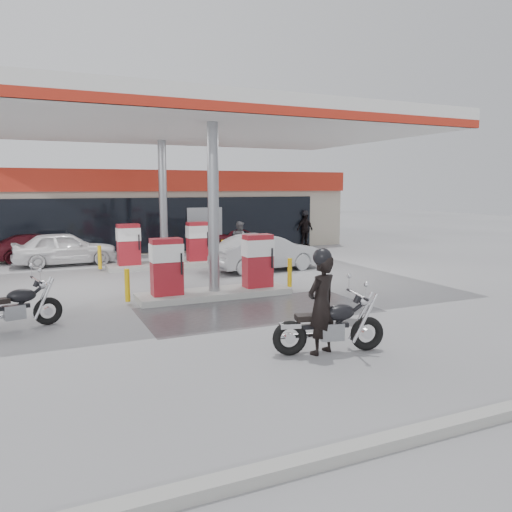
{
  "coord_description": "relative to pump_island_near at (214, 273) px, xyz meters",
  "views": [
    {
      "loc": [
        -4.75,
        -11.6,
        3.18
      ],
      "look_at": [
        1.13,
        1.53,
        1.2
      ],
      "focal_mm": 35.0,
      "sensor_mm": 36.0,
      "label": 1
    }
  ],
  "objects": [
    {
      "name": "canopy",
      "position": [
        0.0,
        3.0,
        4.56
      ],
      "size": [
        16.0,
        10.02,
        5.51
      ],
      "color": "silver",
      "rests_on": "ground"
    },
    {
      "name": "drain_cover",
      "position": [
        2.0,
        -4.0,
        -0.71
      ],
      "size": [
        0.7,
        0.7,
        0.01
      ],
      "primitive_type": "cylinder",
      "color": "#38383A",
      "rests_on": "ground"
    },
    {
      "name": "main_motorcycle",
      "position": [
        0.39,
        -5.67,
        -0.2
      ],
      "size": [
        2.22,
        0.99,
        1.15
      ],
      "rotation": [
        0.0,
        0.0,
        -0.23
      ],
      "color": "black",
      "rests_on": "ground"
    },
    {
      "name": "parked_car_right",
      "position": [
        5.15,
        10.3,
        -0.17
      ],
      "size": [
        4.18,
        2.55,
        1.08
      ],
      "primitive_type": "imported",
      "rotation": [
        0.0,
        0.0,
        1.37
      ],
      "color": "#59131D",
      "rests_on": "ground"
    },
    {
      "name": "biker_main",
      "position": [
        0.2,
        -5.62,
        0.25
      ],
      "size": [
        0.82,
        0.67,
        1.93
      ],
      "primitive_type": "imported",
      "rotation": [
        0.0,
        0.0,
        3.49
      ],
      "color": "black",
      "rests_on": "ground"
    },
    {
      "name": "parked_car_left",
      "position": [
        -4.5,
        10.0,
        -0.11
      ],
      "size": [
        4.24,
        2.0,
        1.19
      ],
      "primitive_type": "imported",
      "rotation": [
        0.0,
        0.0,
        1.65
      ],
      "color": "#4C1019",
      "rests_on": "ground"
    },
    {
      "name": "pump_island_near",
      "position": [
        0.0,
        0.0,
        0.0
      ],
      "size": [
        5.14,
        1.3,
        1.78
      ],
      "color": "#9E9E99",
      "rests_on": "ground"
    },
    {
      "name": "wet_patch",
      "position": [
        0.5,
        -2.0,
        -0.71
      ],
      "size": [
        6.0,
        3.0,
        0.0
      ],
      "primitive_type": "cube",
      "color": "#4C4C4F",
      "rests_on": "ground"
    },
    {
      "name": "parked_motorcycle",
      "position": [
        -5.25,
        -1.43,
        -0.22
      ],
      "size": [
        2.15,
        0.83,
        1.11
      ],
      "rotation": [
        0.0,
        0.0,
        0.21
      ],
      "color": "black",
      "rests_on": "ground"
    },
    {
      "name": "biker_walking",
      "position": [
        8.63,
        9.8,
        0.22
      ],
      "size": [
        1.16,
        0.69,
        1.85
      ],
      "primitive_type": "imported",
      "rotation": [
        0.0,
        0.0,
        0.23
      ],
      "color": "black",
      "rests_on": "ground"
    },
    {
      "name": "attendant",
      "position": [
        3.69,
        7.0,
        0.13
      ],
      "size": [
        0.81,
        0.94,
        1.69
      ],
      "primitive_type": "imported",
      "rotation": [
        0.0,
        0.0,
        1.8
      ],
      "color": "#5C5C61",
      "rests_on": "ground"
    },
    {
      "name": "store_building",
      "position": [
        0.01,
        13.94,
        1.3
      ],
      "size": [
        22.0,
        8.22,
        4.0
      ],
      "color": "#AEA392",
      "rests_on": "ground"
    },
    {
      "name": "sedan_white",
      "position": [
        -3.6,
        8.2,
        -0.01
      ],
      "size": [
        4.14,
        1.78,
        1.39
      ],
      "primitive_type": "imported",
      "rotation": [
        0.0,
        0.0,
        1.6
      ],
      "color": "white",
      "rests_on": "ground"
    },
    {
      "name": "hatchback_silver",
      "position": [
        3.38,
        3.6,
        -0.01
      ],
      "size": [
        4.4,
        1.88,
        1.41
      ],
      "primitive_type": "imported",
      "rotation": [
        0.0,
        0.0,
        1.66
      ],
      "color": "#A4A8AC",
      "rests_on": "ground"
    },
    {
      "name": "ground",
      "position": [
        0.0,
        -2.0,
        -0.71
      ],
      "size": [
        90.0,
        90.0,
        0.0
      ],
      "primitive_type": "plane",
      "color": "gray",
      "rests_on": "ground"
    },
    {
      "name": "pump_island_far",
      "position": [
        0.0,
        6.0,
        0.0
      ],
      "size": [
        5.14,
        1.3,
        1.78
      ],
      "color": "#9E9E99",
      "rests_on": "ground"
    },
    {
      "name": "kerb",
      "position": [
        0.0,
        -9.0,
        -0.64
      ],
      "size": [
        28.0,
        0.25,
        0.15
      ],
      "primitive_type": "cube",
      "color": "gray",
      "rests_on": "ground"
    }
  ]
}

